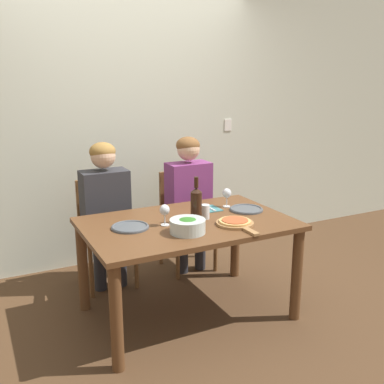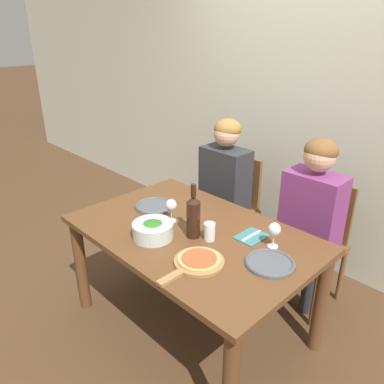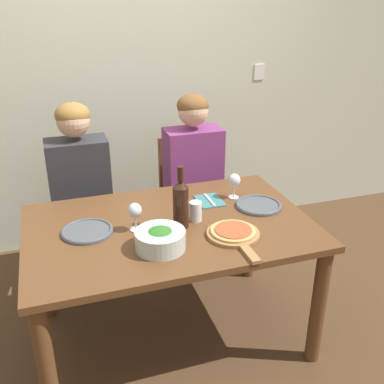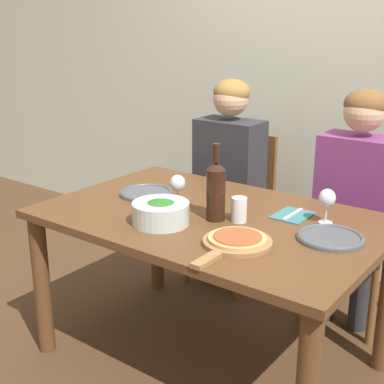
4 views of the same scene
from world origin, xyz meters
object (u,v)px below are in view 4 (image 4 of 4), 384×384
person_man (356,187)px  wine_glass_left (178,185)px  wine_bottle (216,190)px  water_tumbler (240,209)px  wine_glass_right (327,200)px  chair_left (237,201)px  person_woman (228,164)px  dinner_plate_right (330,237)px  pizza_on_board (236,241)px  broccoli_bowl (161,213)px  fork_on_napkin (293,215)px  dinner_plate_left (146,193)px  chair_right (359,228)px

person_man → wine_glass_left: person_man is taller
wine_bottle → water_tumbler: wine_bottle is taller
wine_glass_right → water_tumbler: bearing=-147.5°
chair_left → wine_bottle: bearing=-63.4°
person_woman → dinner_plate_right: 1.15m
pizza_on_board → water_tumbler: bearing=119.2°
chair_left → wine_bottle: (0.44, -0.87, 0.37)m
person_man → wine_glass_left: size_ratio=8.15×
person_woman → broccoli_bowl: 0.99m
fork_on_napkin → person_man: bearing=81.2°
water_tumbler → fork_on_napkin: bearing=52.0°
wine_bottle → dinner_plate_left: size_ratio=1.27×
person_man → dinner_plate_left: person_man is taller
person_woman → fork_on_napkin: person_woman is taller
wine_bottle → pizza_on_board: bearing=-39.8°
water_tumbler → fork_on_napkin: 0.25m
chair_left → pizza_on_board: (0.66, -1.06, 0.26)m
chair_left → wine_glass_left: (0.21, -0.84, 0.34)m
broccoli_bowl → dinner_plate_right: 0.69m
chair_right → pizza_on_board: chair_right is taller
person_man → wine_glass_right: person_man is taller
chair_right → person_woman: size_ratio=0.72×
dinner_plate_right → wine_glass_left: bearing=-175.9°
wine_glass_left → water_tumbler: bearing=1.9°
wine_bottle → fork_on_napkin: 0.36m
fork_on_napkin → water_tumbler: bearing=-128.0°
person_woman → wine_glass_left: person_woman is taller
chair_right → wine_glass_left: 1.07m
chair_right → water_tumbler: (-0.23, -0.83, 0.29)m
chair_right → fork_on_napkin: 0.69m
chair_left → chair_right: bearing=0.0°
person_woman → dinner_plate_right: bearing=-36.7°
chair_left → chair_right: size_ratio=1.00×
dinner_plate_left → wine_glass_left: (0.24, -0.05, 0.10)m
dinner_plate_left → dinner_plate_right: 0.95m
broccoli_bowl → dinner_plate_right: broccoli_bowl is taller
chair_right → wine_glass_right: 0.73m
person_man → wine_glass_left: 0.93m
water_tumbler → wine_glass_left: bearing=-178.1°
wine_glass_left → fork_on_napkin: 0.53m
dinner_plate_right → wine_glass_right: wine_glass_right is taller
person_woman → dinner_plate_left: size_ratio=4.74×
person_woman → dinner_plate_left: person_woman is taller
dinner_plate_right → dinner_plate_left: bearing=180.0°
wine_glass_left → water_tumbler: wine_glass_left is taller
person_man → pizza_on_board: person_man is taller
pizza_on_board → wine_glass_left: 0.50m
person_man → broccoli_bowl: (-0.48, -0.94, 0.03)m
dinner_plate_left → water_tumbler: water_tumbler is taller
person_man → broccoli_bowl: bearing=-117.0°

